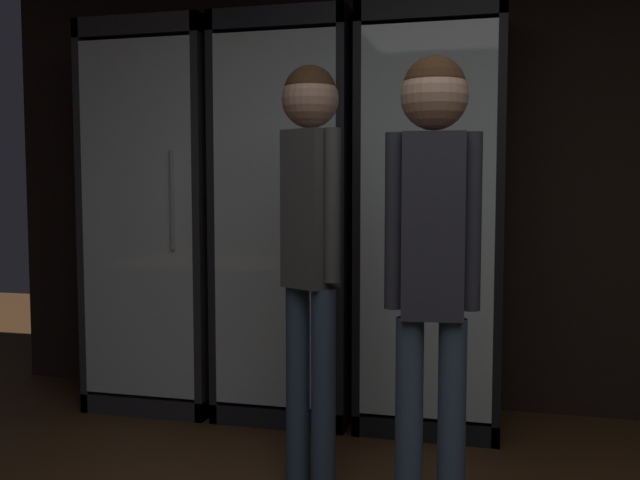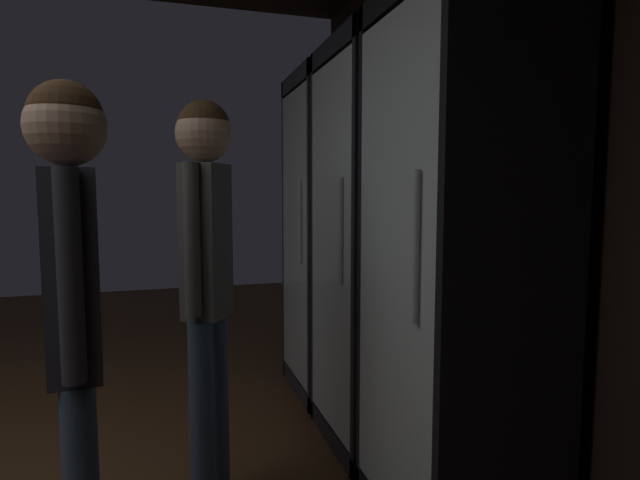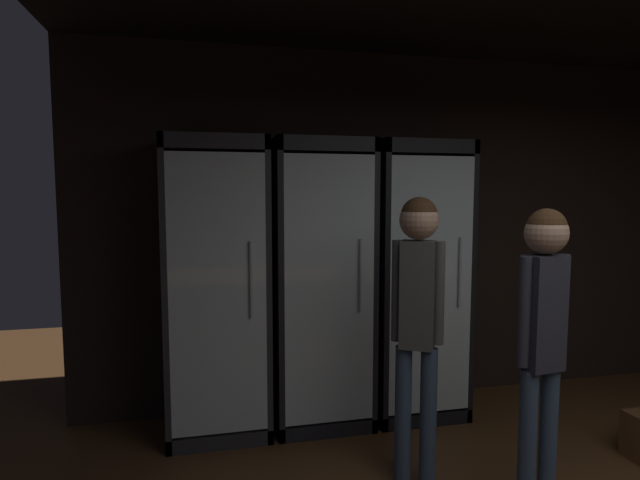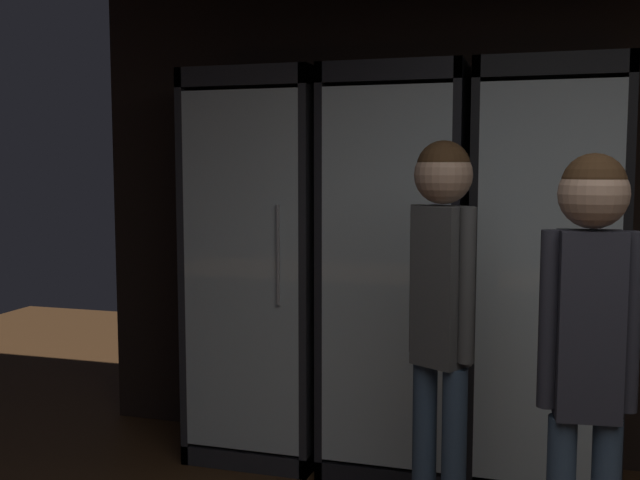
{
  "view_description": "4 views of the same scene",
  "coord_description": "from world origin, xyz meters",
  "px_view_note": "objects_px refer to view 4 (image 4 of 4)",
  "views": [
    {
      "loc": [
        0.96,
        0.87,
        1.71
      ],
      "look_at": [
        -0.67,
        2.31,
        1.11
      ],
      "focal_mm": 25.51,
      "sensor_mm": 36.0,
      "label": 1
    },
    {
      "loc": [
        -0.3,
        -0.29,
        1.48
      ],
      "look_at": [
        0.04,
        2.43,
        1.25
      ],
      "focal_mm": 29.19,
      "sensor_mm": 36.0,
      "label": 2
    },
    {
      "loc": [
        -1.9,
        -0.52,
        1.67
      ],
      "look_at": [
        -0.54,
        2.59,
        1.41
      ],
      "focal_mm": 40.85,
      "sensor_mm": 36.0,
      "label": 3
    },
    {
      "loc": [
        -0.78,
        1.59,
        1.62
      ],
      "look_at": [
        0.01,
        2.53,
        0.95
      ],
      "focal_mm": 26.44,
      "sensor_mm": 36.0,
      "label": 4
    }
  ],
  "objects_px": {
    "cooler_right": "(300,276)",
    "shopper_far": "(598,363)",
    "cooler_center": "(73,350)",
    "cooler_far_right": "(435,231)"
  },
  "relations": [
    {
      "from": "cooler_right",
      "to": "cooler_far_right",
      "type": "height_order",
      "value": "same"
    },
    {
      "from": "cooler_far_right",
      "to": "shopper_far",
      "type": "relative_size",
      "value": 1.31
    },
    {
      "from": "cooler_center",
      "to": "cooler_right",
      "type": "distance_m",
      "value": 0.69
    },
    {
      "from": "cooler_right",
      "to": "shopper_far",
      "type": "height_order",
      "value": "cooler_right"
    },
    {
      "from": "cooler_right",
      "to": "cooler_far_right",
      "type": "distance_m",
      "value": 0.69
    },
    {
      "from": "cooler_right",
      "to": "shopper_far",
      "type": "bearing_deg",
      "value": -70.42
    },
    {
      "from": "cooler_center",
      "to": "shopper_far",
      "type": "height_order",
      "value": "cooler_center"
    },
    {
      "from": "shopper_far",
      "to": "cooler_far_right",
      "type": "bearing_deg",
      "value": 63.82
    },
    {
      "from": "shopper_far",
      "to": "cooler_right",
      "type": "bearing_deg",
      "value": 109.58
    },
    {
      "from": "cooler_center",
      "to": "cooler_right",
      "type": "height_order",
      "value": "same"
    }
  ]
}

